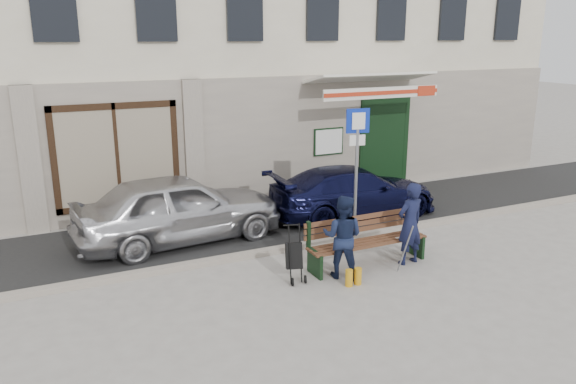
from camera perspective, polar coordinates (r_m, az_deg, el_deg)
ground at (r=10.37m, az=6.22°, el=-8.26°), size 80.00×80.00×0.00m
asphalt_lane at (r=12.92m, az=-1.00°, el=-3.26°), size 60.00×3.20×0.01m
curb at (r=11.55m, az=2.31°, el=-5.31°), size 60.00×0.18×0.12m
building at (r=17.26m, az=-8.86°, el=18.06°), size 20.00×8.27×10.00m
car_silver at (r=11.86m, az=-11.05°, el=-1.60°), size 4.41×2.07×1.46m
car_navy at (r=13.44m, az=6.63°, el=0.05°), size 4.20×1.84×1.20m
parking_sign at (r=11.86m, az=7.01°, el=4.12°), size 0.50×0.13×2.74m
bench at (r=10.62m, az=7.85°, el=-5.06°), size 2.40×1.17×0.98m
man at (r=10.74m, az=12.28°, el=-3.16°), size 0.62×0.46×1.58m
woman at (r=9.98m, az=5.56°, el=-4.53°), size 0.93×0.92×1.51m
stroller at (r=9.88m, az=0.63°, el=-6.60°), size 0.35×0.45×1.00m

